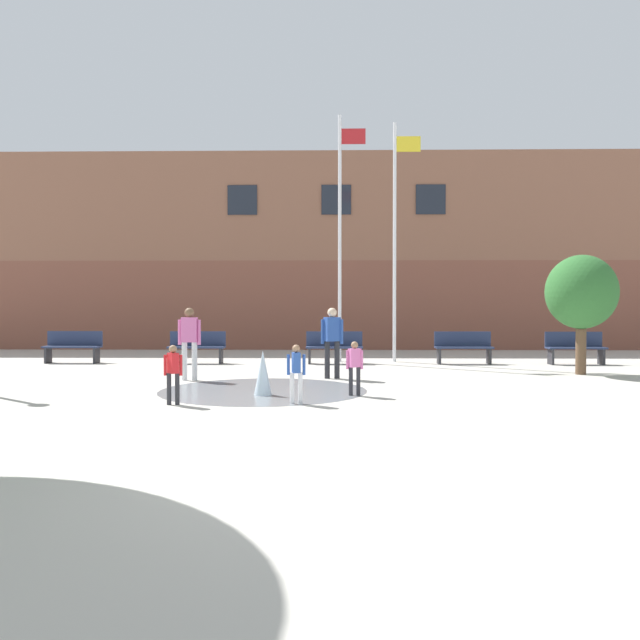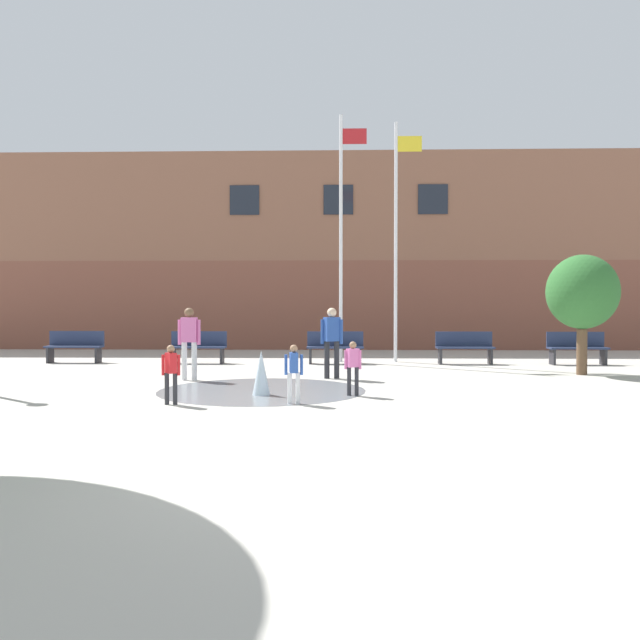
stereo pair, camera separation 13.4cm
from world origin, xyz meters
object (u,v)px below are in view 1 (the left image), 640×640
park_bench_under_left_flagpole (197,347)px  flagpole_right (396,234)px  park_bench_under_right_flagpole (463,347)px  flagpole_left (341,231)px  park_bench_center (334,347)px  park_bench_left_of_flagpoles (73,346)px  child_with_pink_shirt (355,364)px  street_tree_near_building (581,293)px  child_running (296,369)px  park_bench_near_trashcan (575,347)px  child_in_fountain (173,370)px  adult_watching (332,337)px  adult_in_red (189,338)px

park_bench_under_left_flagpole → flagpole_right: bearing=6.6°
park_bench_under_right_flagpole → flagpole_left: flagpole_left is taller
park_bench_center → park_bench_under_right_flagpole: same height
park_bench_left_of_flagpoles → child_with_pink_shirt: (7.85, -6.46, 0.10)m
park_bench_under_left_flagpole → street_tree_near_building: 10.25m
park_bench_center → child_with_pink_shirt: bearing=-86.9°
child_running → flagpole_left: (0.86, 8.00, 3.27)m
park_bench_center → park_bench_near_trashcan: same height
park_bench_under_left_flagpole → child_running: 8.03m
flagpole_left → child_in_fountain: bearing=-109.5°
street_tree_near_building → flagpole_right: bearing=140.3°
adult_watching → park_bench_center: bearing=-119.0°
child_running → park_bench_center: bearing=-16.3°
flagpole_right → child_with_pink_shirt: bearing=-101.7°
park_bench_center → flagpole_right: flagpole_right is taller
child_in_fountain → park_bench_under_right_flagpole: bearing=101.2°
park_bench_near_trashcan → adult_watching: bearing=-152.4°
park_bench_under_left_flagpole → child_running: size_ratio=1.62×
park_bench_center → flagpole_right: (1.80, 0.66, 3.25)m
child_with_pink_shirt → park_bench_under_right_flagpole: bearing=-145.2°
adult_in_red → child_in_fountain: size_ratio=1.61×
park_bench_left_of_flagpoles → park_bench_near_trashcan: bearing=-0.8°
adult_watching → flagpole_right: bearing=-141.3°
flagpole_left → flagpole_right: 1.61m
street_tree_near_building → park_bench_near_trashcan: bearing=71.4°
adult_watching → street_tree_near_building: 6.09m
park_bench_center → flagpole_right: bearing=20.2°
park_bench_under_right_flagpole → street_tree_near_building: 3.80m
park_bench_near_trashcan → flagpole_left: 7.40m
street_tree_near_building → child_in_fountain: bearing=-150.9°
park_bench_left_of_flagpoles → child_running: child_running is taller
adult_in_red → child_in_fountain: (0.51, -3.40, -0.35)m
adult_watching → street_tree_near_building: bearing=161.2°
park_bench_near_trashcan → street_tree_near_building: size_ratio=0.56×
adult_in_red → child_running: size_ratio=1.61×
park_bench_left_of_flagpoles → flagpole_left: flagpole_left is taller
child_running → child_with_pink_shirt: bearing=-56.9°
child_with_pink_shirt → child_running: (-1.00, -0.98, 0.00)m
child_with_pink_shirt → flagpole_right: 7.84m
child_running → flagpole_left: flagpole_left is taller
park_bench_near_trashcan → flagpole_right: flagpole_right is taller
child_running → flagpole_right: flagpole_right is taller
park_bench_left_of_flagpoles → park_bench_under_right_flagpole: 11.16m
adult_watching → park_bench_under_left_flagpole: bearing=-71.6°
park_bench_center → flagpole_left: bearing=73.7°
park_bench_center → adult_watching: (-0.07, -3.66, 0.45)m
park_bench_left_of_flagpoles → street_tree_near_building: size_ratio=0.56×
park_bench_near_trashcan → child_with_pink_shirt: 8.95m
adult_in_red → adult_watching: size_ratio=1.00×
park_bench_under_left_flagpole → flagpole_right: flagpole_right is taller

